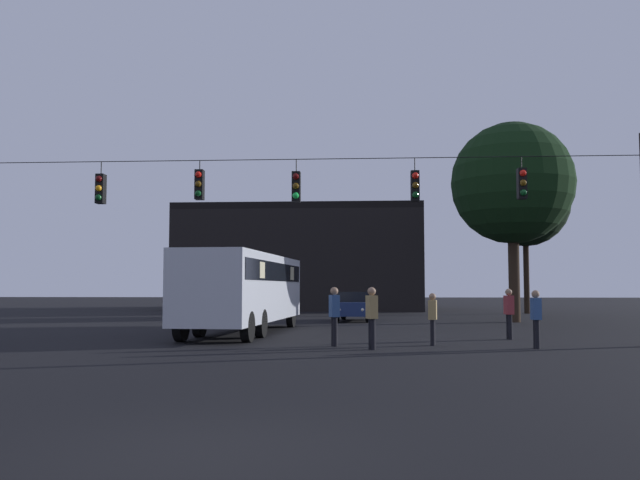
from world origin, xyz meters
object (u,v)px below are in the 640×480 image
at_px(city_bus, 245,285).
at_px(car_near_right, 355,306).
at_px(pedestrian_trailing, 334,312).
at_px(tree_left_silhouette, 525,203).
at_px(pedestrian_crossing_center, 372,314).
at_px(pedestrian_crossing_left, 509,311).
at_px(pedestrian_crossing_right, 536,316).
at_px(pedestrian_near_bus, 433,316).
at_px(tree_behind_building, 512,184).

distance_m(city_bus, car_near_right, 10.58).
relative_size(car_near_right, pedestrian_trailing, 2.51).
bearing_deg(tree_left_silhouette, pedestrian_trailing, -114.63).
relative_size(city_bus, pedestrian_crossing_center, 6.28).
xyz_separation_m(pedestrian_crossing_left, pedestrian_crossing_right, (0.05, -3.41, -0.02)).
bearing_deg(pedestrian_crossing_left, car_near_right, 113.80).
distance_m(pedestrian_near_bus, pedestrian_trailing, 3.03).
distance_m(pedestrian_crossing_left, tree_left_silhouette, 24.44).
bearing_deg(city_bus, pedestrian_crossing_right, -31.70).
relative_size(pedestrian_near_bus, tree_behind_building, 0.16).
bearing_deg(car_near_right, pedestrian_crossing_left, -66.20).
relative_size(pedestrian_trailing, tree_left_silhouette, 0.17).
relative_size(car_near_right, pedestrian_crossing_right, 2.64).
xyz_separation_m(car_near_right, pedestrian_crossing_center, (0.66, -16.20, 0.22)).
xyz_separation_m(car_near_right, pedestrian_crossing_right, (5.41, -15.58, 0.16)).
distance_m(pedestrian_trailing, tree_left_silhouette, 29.12).
xyz_separation_m(pedestrian_crossing_center, pedestrian_crossing_right, (4.75, 0.62, -0.06)).
distance_m(car_near_right, pedestrian_trailing, 15.20).
bearing_deg(pedestrian_crossing_center, car_near_right, 92.34).
xyz_separation_m(car_near_right, pedestrian_trailing, (-0.45, -15.19, 0.22)).
relative_size(pedestrian_crossing_center, pedestrian_trailing, 1.00).
bearing_deg(tree_behind_building, pedestrian_crossing_center, -115.60).
height_order(pedestrian_crossing_center, tree_behind_building, tree_behind_building).
relative_size(pedestrian_crossing_center, pedestrian_near_bus, 1.12).
xyz_separation_m(city_bus, pedestrian_trailing, (3.69, -5.52, -0.85)).
bearing_deg(pedestrian_crossing_left, tree_behind_building, 76.68).
bearing_deg(pedestrian_near_bus, tree_left_silhouette, 70.74).
distance_m(pedestrian_trailing, tree_behind_building, 17.85).
height_order(pedestrian_crossing_right, pedestrian_trailing, pedestrian_trailing).
distance_m(city_bus, pedestrian_near_bus, 8.41).
xyz_separation_m(pedestrian_crossing_left, tree_left_silhouette, (6.02, 22.78, 6.51)).
bearing_deg(pedestrian_trailing, pedestrian_crossing_right, -3.74).
height_order(tree_left_silhouette, tree_behind_building, tree_left_silhouette).
relative_size(car_near_right, pedestrian_crossing_center, 2.51).
bearing_deg(pedestrian_trailing, pedestrian_crossing_left, 27.50).
xyz_separation_m(tree_left_silhouette, tree_behind_building, (-3.31, -11.34, -0.41)).
height_order(car_near_right, pedestrian_crossing_right, pedestrian_crossing_right).
height_order(city_bus, tree_left_silhouette, tree_left_silhouette).
height_order(city_bus, pedestrian_crossing_left, city_bus).
bearing_deg(pedestrian_crossing_left, pedestrian_crossing_center, -139.41).
height_order(pedestrian_crossing_center, pedestrian_near_bus, pedestrian_crossing_center).
relative_size(pedestrian_crossing_right, tree_left_silhouette, 0.16).
height_order(car_near_right, pedestrian_crossing_left, pedestrian_crossing_left).
height_order(pedestrian_crossing_right, tree_left_silhouette, tree_left_silhouette).
bearing_deg(tree_behind_building, pedestrian_crossing_right, -100.15).
relative_size(pedestrian_crossing_left, pedestrian_crossing_right, 1.02).
bearing_deg(pedestrian_trailing, tree_left_silhouette, 65.37).
bearing_deg(tree_left_silhouette, car_near_right, -136.99).
bearing_deg(car_near_right, pedestrian_crossing_center, -87.66).
relative_size(car_near_right, pedestrian_near_bus, 2.80).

